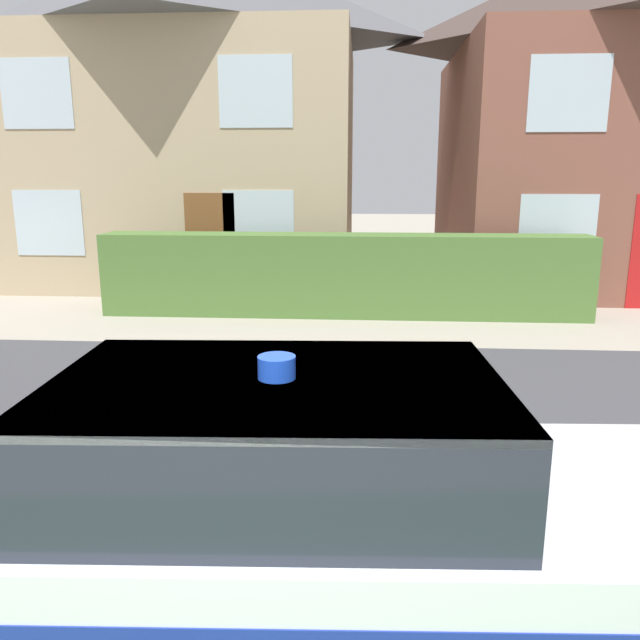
{
  "coord_description": "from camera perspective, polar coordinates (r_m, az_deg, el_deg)",
  "views": [
    {
      "loc": [
        0.59,
        -1.15,
        2.43
      ],
      "look_at": [
        0.18,
        4.77,
        1.05
      ],
      "focal_mm": 35.0,
      "sensor_mm": 36.0,
      "label": 1
    }
  ],
  "objects": [
    {
      "name": "garden_hedge",
      "position": [
        11.02,
        2.16,
        4.12
      ],
      "size": [
        8.5,
        0.81,
        1.43
      ],
      "primitive_type": "cube",
      "color": "#4C7233",
      "rests_on": "ground"
    },
    {
      "name": "house_right",
      "position": [
        16.04,
        24.71,
        16.7
      ],
      "size": [
        7.02,
        6.78,
        7.37
      ],
      "color": "brown",
      "rests_on": "ground"
    },
    {
      "name": "police_car",
      "position": [
        3.57,
        -2.47,
        -16.38
      ],
      "size": [
        4.56,
        1.91,
        1.5
      ],
      "rotation": [
        0.0,
        0.0,
        0.05
      ],
      "color": "black",
      "rests_on": "road_strip"
    },
    {
      "name": "house_left",
      "position": [
        15.5,
        -12.36,
        18.32
      ],
      "size": [
        8.11,
        5.52,
        7.69
      ],
      "color": "tan",
      "rests_on": "ground"
    },
    {
      "name": "road_strip",
      "position": [
        5.87,
        -2.24,
        -11.32
      ],
      "size": [
        28.0,
        6.88,
        0.01
      ],
      "primitive_type": "cube",
      "color": "#424247",
      "rests_on": "ground"
    }
  ]
}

